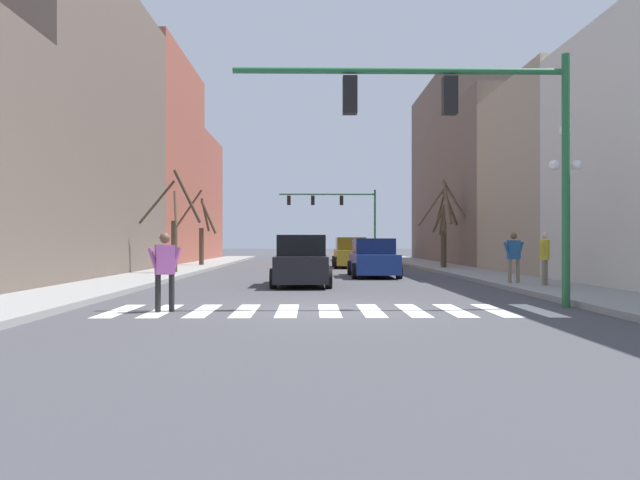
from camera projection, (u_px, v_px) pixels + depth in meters
ground_plane at (329, 310)px, 13.56m from camera, size 240.00×240.00×0.00m
sidewalk_left at (9, 307)px, 13.46m from camera, size 2.67×90.00×0.15m
building_row_left at (104, 161)px, 32.75m from camera, size 6.00×48.20×13.19m
building_row_right at (532, 173)px, 32.81m from camera, size 6.00×45.56×13.11m
crosswalk_stripes at (329, 311)px, 13.41m from camera, size 9.45×2.60×0.01m
traffic_signal_near at (464, 121)px, 13.95m from camera, size 7.56×0.28×5.71m
traffic_signal_far at (338, 207)px, 55.33m from camera, size 8.60×0.28×6.12m
street_lamp_right_corner at (566, 174)px, 17.38m from camera, size 0.95×0.36×4.60m
car_parked_right_near at (301, 251)px, 46.77m from camera, size 2.21×4.20×1.78m
car_driving_toward_lane at (350, 254)px, 35.88m from camera, size 2.01×4.77×1.74m
car_driving_away_lane at (302, 262)px, 21.10m from camera, size 1.97×4.43×1.71m
car_parked_left_mid at (373, 259)px, 26.39m from camera, size 2.01×4.70×1.62m
car_parked_left_far at (369, 251)px, 50.79m from camera, size 2.19×4.37×1.56m
pedestrian_on_left_sidewalk at (514, 253)px, 20.27m from camera, size 0.71×0.27×1.64m
pedestrian_crossing_street at (545, 253)px, 19.18m from camera, size 0.47×0.63×1.65m
pedestrian_waiting_at_curb at (165, 265)px, 13.16m from camera, size 0.69×0.39×1.68m
street_tree_right_far at (175, 229)px, 27.38m from camera, size 2.60×1.51×4.53m
street_tree_left_mid at (202, 232)px, 36.23m from camera, size 2.39×1.58×4.38m
street_tree_left_far at (443, 240)px, 32.39m from camera, size 0.85×0.94×3.27m
street_tree_left_near at (445, 225)px, 35.31m from camera, size 2.77×2.70×4.87m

